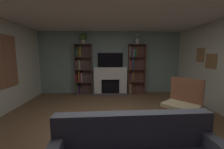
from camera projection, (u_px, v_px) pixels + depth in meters
The scene contains 10 objects.
ground_plane at pixel (114, 132), 2.83m from camera, with size 7.37×7.37×0.00m, color brown.
wall_back_accent at pixel (110, 63), 5.73m from camera, with size 5.80×0.06×2.51m, color gray.
ceiling at pixel (115, 0), 2.49m from camera, with size 5.80×6.26×0.06m, color white.
fireplace at pixel (110, 80), 5.68m from camera, with size 1.43×0.52×1.08m.
tv at pixel (110, 60), 5.66m from camera, with size 1.01×0.06×0.57m, color black.
bookshelf_left at pixel (82, 69), 5.58m from camera, with size 0.68×0.31×1.99m.
bookshelf_right at pixel (134, 69), 5.66m from camera, with size 0.68×0.29×1.99m.
potted_plant at pixel (83, 38), 5.38m from camera, with size 0.29×0.29×0.41m.
vase_with_flowers at pixel (137, 41), 5.48m from camera, with size 0.13×0.13×0.40m.
armchair at pixel (183, 102), 3.13m from camera, with size 0.88×0.89×1.03m.
Camera 1 is at (-0.15, -2.64, 1.54)m, focal length 22.40 mm.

